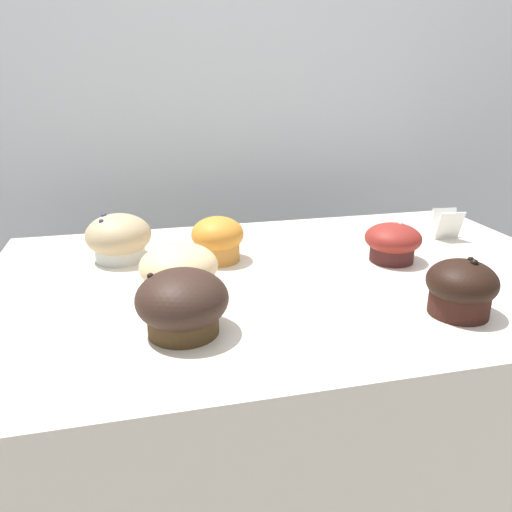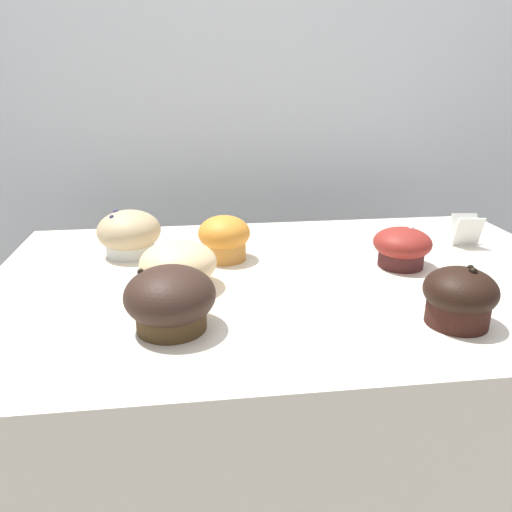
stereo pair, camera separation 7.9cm
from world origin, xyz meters
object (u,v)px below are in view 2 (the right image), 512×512
(muffin_back_right, at_px, (460,297))
(muffin_front_left, at_px, (224,238))
(muffin_front_right, at_px, (402,247))
(muffin_front_center, at_px, (129,234))
(muffin_back_center, at_px, (170,300))
(muffin_back_left, at_px, (178,266))

(muffin_back_right, bearing_deg, muffin_front_left, 135.20)
(muffin_front_left, distance_m, muffin_front_right, 0.31)
(muffin_front_center, xyz_separation_m, muffin_back_center, (0.08, -0.30, 0.00))
(muffin_front_right, bearing_deg, muffin_front_center, 165.79)
(muffin_back_right, relative_size, muffin_back_center, 0.81)
(muffin_front_left, height_order, muffin_back_center, muffin_back_center)
(muffin_back_left, height_order, muffin_back_right, muffin_back_right)
(muffin_back_right, height_order, muffin_front_left, muffin_back_right)
(muffin_front_right, relative_size, muffin_back_center, 0.84)
(muffin_back_left, xyz_separation_m, muffin_back_center, (-0.01, -0.14, 0.01))
(muffin_back_right, relative_size, muffin_front_left, 1.03)
(muffin_front_center, relative_size, muffin_front_right, 1.16)
(muffin_front_left, bearing_deg, muffin_back_center, -108.87)
(muffin_back_left, relative_size, muffin_back_right, 1.25)
(muffin_front_left, bearing_deg, muffin_back_right, -44.80)
(muffin_front_center, xyz_separation_m, muffin_back_left, (0.09, -0.16, -0.01))
(muffin_back_right, height_order, muffin_back_center, muffin_back_center)
(muffin_front_center, bearing_deg, muffin_front_right, -14.21)
(muffin_back_right, bearing_deg, muffin_back_center, 174.74)
(muffin_back_right, relative_size, muffin_front_right, 0.96)
(muffin_back_left, bearing_deg, muffin_back_right, -24.86)
(muffin_front_left, xyz_separation_m, muffin_front_right, (0.30, -0.07, -0.00))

